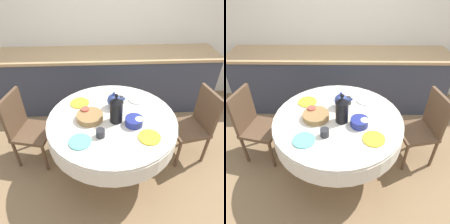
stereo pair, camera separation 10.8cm
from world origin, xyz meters
The scene contains 18 objects.
ground_plane centered at (0.00, 0.00, 0.00)m, with size 12.00×12.00×0.00m, color #8E704C.
wall_back centered at (0.00, 1.66, 1.30)m, with size 7.00×0.05×2.60m.
kitchen_counter centered at (0.00, 1.32, 0.45)m, with size 3.24×0.64×0.90m.
dining_table centered at (0.00, 0.00, 0.62)m, with size 1.32×1.32×0.75m.
chair_left centered at (0.99, 0.19, 0.49)m, with size 0.47×0.47×0.90m.
chair_right centered at (-0.98, 0.22, 0.49)m, with size 0.48×0.48×0.90m.
plate_near_left centered at (-0.30, -0.32, 0.75)m, with size 0.21×0.21×0.01m, color #60BCB7.
cup_near_left centered at (-0.12, -0.26, 0.79)m, with size 0.08×0.08×0.08m, color #28282D.
plate_near_right centered at (0.33, -0.30, 0.75)m, with size 0.21×0.21×0.01m, color yellow.
cup_near_right centered at (0.26, -0.12, 0.79)m, with size 0.08×0.08×0.08m, color white.
plate_far_left centered at (-0.34, 0.28, 0.75)m, with size 0.21×0.21×0.01m, color yellow.
cup_far_left centered at (-0.27, 0.08, 0.79)m, with size 0.08×0.08×0.08m, color #CC4C3D.
plate_far_right centered at (0.30, 0.32, 0.75)m, with size 0.21×0.21×0.01m, color white.
cup_far_right centered at (0.10, 0.26, 0.79)m, with size 0.08×0.08×0.08m, color #28282D.
coffee_carafe centered at (0.04, -0.04, 0.88)m, with size 0.13×0.13×0.31m.
teapot centered at (0.03, 0.20, 0.83)m, with size 0.20×0.15×0.19m.
bread_basket centered at (-0.22, 0.00, 0.78)m, with size 0.27×0.27×0.06m, color olive.
fruit_bowl centered at (0.21, -0.10, 0.79)m, with size 0.18×0.18×0.07m, color navy.
Camera 1 is at (-0.09, -1.71, 2.14)m, focal length 35.00 mm.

